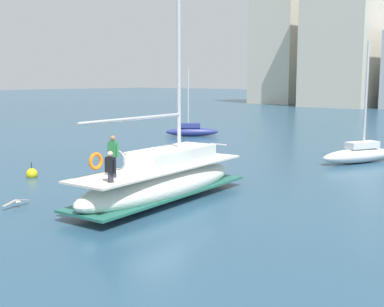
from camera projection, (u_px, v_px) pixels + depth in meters
name	position (u px, v px, depth m)	size (l,w,h in m)	color
ground_plane	(151.00, 204.00, 20.76)	(400.00, 400.00, 0.00)	#284C66
main_sailboat	(163.00, 180.00, 21.20)	(3.01, 9.73, 12.34)	white
moored_sloop_near	(192.00, 131.00, 45.31)	(4.29, 3.97, 6.06)	navy
moored_sloop_far	(359.00, 153.00, 30.91)	(3.44, 5.55, 7.37)	silver
seagull	(16.00, 202.00, 20.18)	(0.48, 1.29, 0.18)	silver
mooring_buoy	(32.00, 174.00, 26.38)	(0.59, 0.59, 0.90)	yellow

